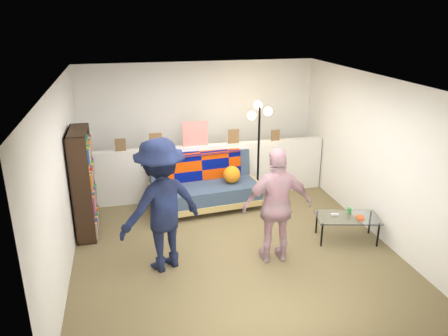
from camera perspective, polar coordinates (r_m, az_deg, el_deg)
The scene contains 10 objects.
ground at distance 6.63m, azimuth 0.80°, elevation -9.72°, with size 5.00×5.00×0.00m, color brown.
room_shell at distance 6.43m, azimuth -0.15°, elevation 5.42°, with size 4.60×5.05×2.45m.
half_wall_ledge at distance 8.02m, azimuth -2.28°, elevation -0.38°, with size 4.45×0.15×1.00m, color silver.
ledge_decor at distance 7.76m, azimuth -3.97°, elevation 4.13°, with size 2.97×0.02×0.45m.
futon_sofa at distance 7.63m, azimuth -2.35°, elevation -2.42°, with size 1.98×1.09×0.82m.
bookshelf at distance 6.93m, azimuth -17.87°, elevation -2.33°, with size 0.28×0.83×1.65m.
coffee_table at distance 6.81m, azimuth 15.88°, elevation -6.33°, with size 1.01×0.71×0.47m.
floor_lamp at distance 7.63m, azimuth 4.56°, elevation 4.69°, with size 0.42×0.33×1.81m.
person_left at distance 5.73m, azimuth -8.20°, elevation -4.86°, with size 1.16×0.67×1.80m, color black.
person_right at distance 5.90m, azimuth 6.96°, elevation -4.97°, with size 0.95×0.39×1.62m, color pink.
Camera 1 is at (-1.41, -5.59, 3.28)m, focal length 35.00 mm.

